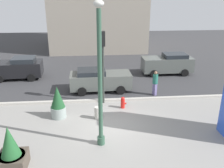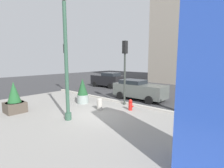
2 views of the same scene
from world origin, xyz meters
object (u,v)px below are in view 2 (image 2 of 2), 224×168
at_px(potted_plant_curbside, 14,100).
at_px(traffic_light_corner, 66,60).
at_px(fire_hydrant, 130,105).
at_px(pedestrian_on_sidewalk, 179,97).
at_px(lamp_post, 66,62).
at_px(concrete_bollard, 100,104).
at_px(potted_plant_near_right, 83,92).
at_px(car_far_lane, 108,80).
at_px(traffic_light_far_side, 125,63).
at_px(car_passing_lane, 139,90).
at_px(art_pillar_blue, 214,82).

bearing_deg(potted_plant_curbside, traffic_light_corner, 120.15).
distance_m(fire_hydrant, pedestrian_on_sidewalk, 3.21).
relative_size(lamp_post, potted_plant_curbside, 3.34).
bearing_deg(fire_hydrant, concrete_bollard, -141.82).
xyz_separation_m(potted_plant_near_right, car_far_lane, (-4.14, 7.33, -0.01)).
bearing_deg(concrete_bollard, lamp_post, -88.21).
bearing_deg(pedestrian_on_sidewalk, traffic_light_corner, -175.94).
xyz_separation_m(traffic_light_far_side, car_passing_lane, (-0.15, 2.22, -2.30)).
height_order(car_passing_lane, pedestrian_on_sidewalk, pedestrian_on_sidewalk).
bearing_deg(fire_hydrant, art_pillar_blue, -35.03).
bearing_deg(art_pillar_blue, potted_plant_near_right, 162.62).
relative_size(potted_plant_near_right, car_passing_lane, 0.43).
xyz_separation_m(fire_hydrant, car_far_lane, (-8.03, 6.44, 0.55)).
bearing_deg(potted_plant_near_right, lamp_post, -51.46).
relative_size(lamp_post, concrete_bollard, 8.84).
height_order(fire_hydrant, traffic_light_far_side, traffic_light_far_side).
relative_size(lamp_post, car_passing_lane, 1.48).
distance_m(lamp_post, car_passing_lane, 7.33).
height_order(lamp_post, concrete_bollard, lamp_post).
relative_size(fire_hydrant, car_passing_lane, 0.17).
height_order(fire_hydrant, car_far_lane, car_far_lane).
bearing_deg(traffic_light_corner, traffic_light_far_side, -1.35).
bearing_deg(potted_plant_curbside, concrete_bollard, 47.65).
xyz_separation_m(fire_hydrant, pedestrian_on_sidewalk, (2.52, 1.88, 0.62)).
relative_size(art_pillar_blue, car_far_lane, 1.32).
height_order(potted_plant_curbside, fire_hydrant, potted_plant_curbside).
xyz_separation_m(potted_plant_curbside, car_far_lane, (-2.76, 11.71, 0.10)).
distance_m(art_pillar_blue, traffic_light_corner, 15.19).
height_order(concrete_bollard, traffic_light_corner, traffic_light_corner).
bearing_deg(car_passing_lane, art_pillar_blue, -45.69).
relative_size(potted_plant_near_right, traffic_light_far_side, 0.41).
bearing_deg(potted_plant_curbside, potted_plant_near_right, 72.57).
xyz_separation_m(potted_plant_near_right, traffic_light_far_side, (2.73, 1.77, 2.23)).
relative_size(art_pillar_blue, traffic_light_corner, 1.10).
relative_size(potted_plant_curbside, pedestrian_on_sidewalk, 1.12).
height_order(traffic_light_far_side, traffic_light_corner, traffic_light_corner).
height_order(traffic_light_far_side, car_far_lane, traffic_light_far_side).
bearing_deg(potted_plant_curbside, car_far_lane, 103.26).
distance_m(fire_hydrant, car_passing_lane, 3.41).
xyz_separation_m(potted_plant_curbside, car_passing_lane, (3.95, 8.38, 0.03)).
xyz_separation_m(concrete_bollard, traffic_light_corner, (-7.33, 2.35, 2.96)).
relative_size(lamp_post, traffic_light_corner, 1.33).
bearing_deg(potted_plant_near_right, traffic_light_corner, 158.89).
height_order(lamp_post, traffic_light_corner, lamp_post).
bearing_deg(car_far_lane, traffic_light_corner, -99.77).
distance_m(art_pillar_blue, fire_hydrant, 7.03).
bearing_deg(concrete_bollard, pedestrian_on_sidewalk, 37.33).
bearing_deg(concrete_bollard, traffic_light_corner, 162.21).
distance_m(potted_plant_near_right, car_passing_lane, 4.75).
relative_size(traffic_light_far_side, traffic_light_corner, 0.95).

